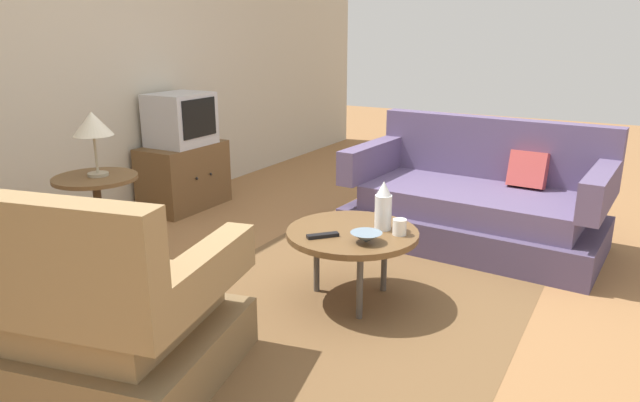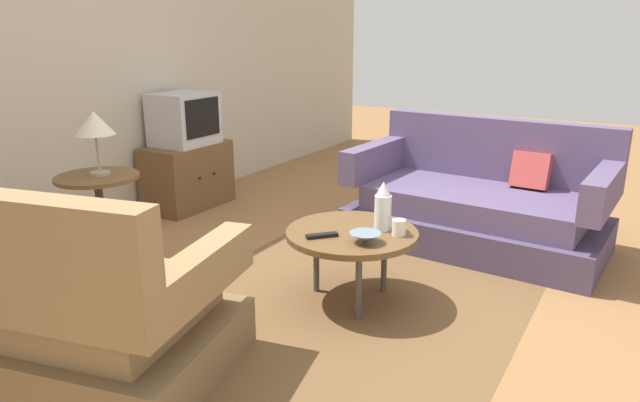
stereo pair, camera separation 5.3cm
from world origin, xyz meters
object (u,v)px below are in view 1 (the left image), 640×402
object	(u,v)px
table_lamp	(93,126)
coffee_table	(352,236)
television	(181,119)
mug	(400,227)
side_table	(98,205)
tv_stand	(184,176)
armchair	(110,318)
couch	(476,204)
bowl	(366,237)
vase	(383,206)
tv_remote_dark	(323,235)

from	to	relation	value
table_lamp	coffee_table	bearing A→B (deg)	-74.03
television	mug	world-z (taller)	television
side_table	tv_stand	world-z (taller)	side_table
armchair	couch	distance (m)	2.74
couch	side_table	xyz separation A→B (m)	(-1.78, 1.92, 0.18)
side_table	bowl	size ratio (longest dim) A/B	3.79
table_lamp	side_table	bearing A→B (deg)	152.68
armchair	vase	distance (m)	1.55
coffee_table	tv_remote_dark	bearing A→B (deg)	152.55
coffee_table	side_table	bearing A→B (deg)	106.48
television	vase	world-z (taller)	television
bowl	table_lamp	bearing A→B (deg)	100.35
armchair	television	xyz separation A→B (m)	(2.18, 1.55, 0.48)
table_lamp	vase	world-z (taller)	table_lamp
couch	television	bearing A→B (deg)	12.78
table_lamp	mug	world-z (taller)	table_lamp
tv_remote_dark	mug	bearing A→B (deg)	-12.22
vase	tv_remote_dark	world-z (taller)	vase
couch	table_lamp	bearing A→B (deg)	46.38
armchair	mug	distance (m)	1.57
armchair	tv_remote_dark	world-z (taller)	armchair
coffee_table	television	xyz separation A→B (m)	(0.92, 2.11, 0.39)
armchair	mug	size ratio (longest dim) A/B	9.06
vase	bowl	distance (m)	0.26
television	bowl	bearing A→B (deg)	-115.07
television	couch	bearing A→B (deg)	-80.84
television	table_lamp	distance (m)	1.49
armchair	tv_remote_dark	bearing A→B (deg)	53.80
tv_stand	mug	xyz separation A→B (m)	(-0.85, -2.37, 0.19)
television	bowl	xyz separation A→B (m)	(-1.06, -2.26, -0.33)
coffee_table	bowl	distance (m)	0.21
tv_remote_dark	tv_stand	bearing A→B (deg)	103.75
coffee_table	television	distance (m)	2.34
couch	coffee_table	xyz separation A→B (m)	(-1.32, 0.37, 0.10)
armchair	tv_remote_dark	size ratio (longest dim) A/B	7.02
table_lamp	bowl	bearing A→B (deg)	-79.65
side_table	television	distance (m)	1.53
couch	mug	xyz separation A→B (m)	(-1.25, 0.11, 0.18)
television	side_table	bearing A→B (deg)	-158.00
couch	tv_stand	size ratio (longest dim) A/B	2.40
television	armchair	bearing A→B (deg)	-144.61
vase	side_table	bearing A→B (deg)	108.51
tv_stand	bowl	bearing A→B (deg)	-115.02
vase	tv_remote_dark	size ratio (longest dim) A/B	1.76
table_lamp	vase	bearing A→B (deg)	-71.93
side_table	bowl	xyz separation A→B (m)	(0.33, -1.70, -0.01)
mug	vase	bearing A→B (deg)	72.64
bowl	tv_remote_dark	bearing A→B (deg)	100.97
vase	tv_remote_dark	xyz separation A→B (m)	(-0.29, 0.23, -0.13)
television	mug	distance (m)	2.54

